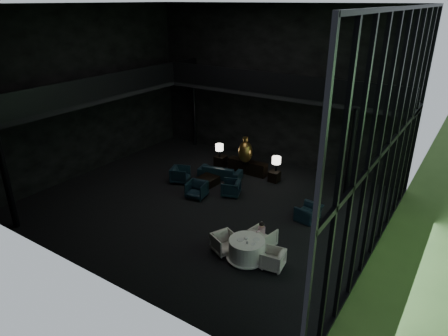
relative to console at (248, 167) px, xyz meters
The scene contains 36 objects.
floor 3.75m from the console, 87.69° to the right, with size 14.00×12.00×0.02m, color black.
ceiling 8.53m from the console, 87.69° to the right, with size 14.00×12.00×0.02m, color black.
wall_back 4.32m from the console, 86.21° to the left, with size 14.00×0.04×8.00m, color black.
wall_front 10.40m from the console, 89.12° to the right, with size 14.00×0.04×8.00m, color black.
wall_left 8.62m from the console, 151.42° to the right, with size 0.04×12.00×8.00m, color black.
curtain_wall 8.82m from the console, 27.72° to the right, with size 0.20×12.00×8.00m, color black, non-canonical shape.
mezzanine_left 7.85m from the console, 147.47° to the right, with size 2.00×12.00×0.25m, color black.
mezzanine_back 4.05m from the console, 47.80° to the left, with size 12.00×2.00×0.25m, color black.
railing_left 7.46m from the console, 142.43° to the right, with size 0.06×12.00×1.00m, color black.
railing_back 4.43m from the console, 13.15° to the left, with size 12.00×0.06×1.00m, color black.
column_sw 10.74m from the console, 117.21° to the right, with size 0.24×0.24×4.00m, color black.
column_nw 5.49m from the console, 157.91° to the left, with size 0.24×0.24×4.00m, color black.
column_ne 5.23m from the console, ahead, with size 0.24×0.24×4.00m, color black.
console is the anchor object (origin of this frame).
bronze_urn 0.93m from the console, 90.00° to the right, with size 0.71×0.71×1.32m.
side_table_left 1.60m from the console, behind, with size 0.54×0.54×0.59m, color black.
table_lamp_left 1.78m from the console, behind, with size 0.41×0.41×0.68m.
side_table_right 1.61m from the console, ahead, with size 0.47×0.47×0.52m, color black.
table_lamp_right 1.75m from the console, ahead, with size 0.42×0.42×0.71m.
sofa 1.49m from the console, 124.92° to the right, with size 2.17×0.63×0.85m, color black.
lounge_armchair_west 3.47m from the console, 127.78° to the right, with size 0.90×0.84×0.92m, color #0E2434.
lounge_armchair_east 2.69m from the console, 75.71° to the right, with size 0.79×0.74×0.81m, color black.
lounge_armchair_south 3.64m from the console, 97.76° to the right, with size 0.86×0.81×0.89m, color #112C3F.
window_armchair 5.17m from the console, 31.60° to the right, with size 0.86×0.56×0.76m, color black.
coffee_table 2.38m from the console, 111.93° to the right, with size 0.84×0.84×0.37m, color black.
dining_table 7.31m from the console, 59.78° to the right, with size 1.38×1.38×0.75m.
dining_chair_north 6.54m from the console, 54.78° to the right, with size 0.80×0.75×0.83m, color #AEACA9.
dining_chair_east 7.78m from the console, 53.47° to the right, with size 0.65×0.61×0.67m, color #A39D96.
dining_chair_west 6.97m from the console, 66.17° to the right, with size 0.75×0.70×0.77m, color #A9A6A3.
child 6.61m from the console, 55.39° to the right, with size 0.26×0.26×0.56m.
plate_a 7.33m from the console, 61.53° to the right, with size 0.22×0.22×0.01m, color white.
plate_b 7.27m from the console, 57.32° to the right, with size 0.23×0.23×0.02m, color white.
saucer 7.55m from the console, 58.19° to the right, with size 0.17×0.17×0.01m, color white.
coffee_cup 7.52m from the console, 57.86° to the right, with size 0.08×0.08×0.06m, color white.
cereal_bowl 7.26m from the console, 60.00° to the right, with size 0.15×0.15×0.07m, color white.
cream_pot 7.52m from the console, 59.71° to the right, with size 0.06×0.06×0.07m, color #99999E.
Camera 1 is at (9.13, -12.40, 8.16)m, focal length 32.00 mm.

